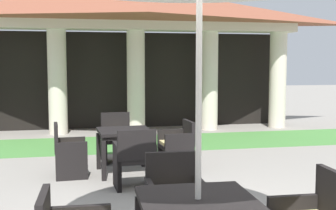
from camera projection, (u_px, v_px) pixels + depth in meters
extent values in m
cylinder|color=beige|center=(57.00, 82.00, 11.54)|extent=(0.49, 0.49, 2.73)
cylinder|color=beige|center=(136.00, 81.00, 11.95)|extent=(0.49, 0.49, 2.73)
cylinder|color=beige|center=(209.00, 81.00, 12.36)|extent=(0.49, 0.49, 2.73)
cylinder|color=beige|center=(278.00, 80.00, 12.77)|extent=(0.49, 0.49, 2.73)
cube|color=beige|center=(136.00, 26.00, 11.81)|extent=(9.04, 0.70, 0.24)
pyramid|color=brown|center=(135.00, 4.00, 11.75)|extent=(9.44, 3.20, 0.93)
cube|color=black|center=(132.00, 80.00, 12.83)|extent=(8.84, 0.16, 2.73)
cube|color=#47843D|center=(146.00, 143.00, 10.34)|extent=(11.24, 2.22, 0.01)
cube|color=black|center=(125.00, 131.00, 7.45)|extent=(0.92, 0.92, 0.05)
cube|color=black|center=(125.00, 134.00, 7.46)|extent=(0.85, 0.85, 0.06)
cube|color=black|center=(104.00, 161.00, 7.00)|extent=(0.07, 0.07, 0.64)
cube|color=black|center=(153.00, 158.00, 7.20)|extent=(0.07, 0.07, 0.64)
cube|color=black|center=(99.00, 151.00, 7.77)|extent=(0.07, 0.07, 0.64)
cube|color=black|center=(143.00, 149.00, 7.98)|extent=(0.07, 0.07, 0.64)
cube|color=black|center=(176.00, 146.00, 7.71)|extent=(0.55, 0.58, 0.07)
cube|color=#E0CC7F|center=(176.00, 143.00, 7.70)|extent=(0.50, 0.54, 0.05)
cube|color=black|center=(189.00, 132.00, 7.74)|extent=(0.09, 0.56, 0.41)
cube|color=black|center=(180.00, 154.00, 7.47)|extent=(0.52, 0.09, 0.68)
cube|color=black|center=(172.00, 148.00, 7.96)|extent=(0.52, 0.09, 0.68)
cube|color=black|center=(166.00, 163.00, 7.43)|extent=(0.06, 0.06, 0.38)
cube|color=black|center=(159.00, 157.00, 7.91)|extent=(0.06, 0.06, 0.38)
cube|color=black|center=(193.00, 161.00, 7.55)|extent=(0.06, 0.06, 0.38)
cube|color=black|center=(184.00, 156.00, 8.03)|extent=(0.06, 0.06, 0.38)
cube|color=black|center=(134.00, 160.00, 6.62)|extent=(0.59, 0.51, 0.07)
cube|color=#E0CC7F|center=(134.00, 156.00, 6.61)|extent=(0.55, 0.47, 0.05)
cube|color=black|center=(137.00, 145.00, 6.38)|extent=(0.57, 0.09, 0.45)
cube|color=black|center=(117.00, 166.00, 6.56)|extent=(0.09, 0.48, 0.68)
cube|color=black|center=(152.00, 164.00, 6.70)|extent=(0.09, 0.48, 0.68)
cube|color=black|center=(116.00, 172.00, 6.78)|extent=(0.06, 0.06, 0.39)
cube|color=black|center=(148.00, 170.00, 6.91)|extent=(0.06, 0.06, 0.39)
cube|color=black|center=(120.00, 179.00, 6.37)|extent=(0.06, 0.06, 0.39)
cube|color=black|center=(154.00, 177.00, 6.50)|extent=(0.06, 0.06, 0.39)
cube|color=black|center=(71.00, 153.00, 7.26)|extent=(0.53, 0.55, 0.07)
cube|color=#E0CC7F|center=(71.00, 149.00, 7.25)|extent=(0.49, 0.51, 0.05)
cube|color=black|center=(56.00, 138.00, 7.17)|extent=(0.09, 0.53, 0.45)
cube|color=black|center=(70.00, 155.00, 7.50)|extent=(0.50, 0.09, 0.61)
cube|color=black|center=(72.00, 161.00, 7.03)|extent=(0.50, 0.09, 0.61)
cube|color=black|center=(84.00, 162.00, 7.56)|extent=(0.06, 0.06, 0.36)
cube|color=black|center=(86.00, 168.00, 7.11)|extent=(0.06, 0.06, 0.36)
cube|color=black|center=(57.00, 163.00, 7.45)|extent=(0.06, 0.06, 0.36)
cube|color=black|center=(57.00, 170.00, 6.99)|extent=(0.06, 0.06, 0.36)
cube|color=black|center=(117.00, 140.00, 8.34)|extent=(0.58, 0.54, 0.07)
cube|color=#E0CC7F|center=(117.00, 137.00, 8.33)|extent=(0.53, 0.50, 0.05)
cube|color=black|center=(115.00, 124.00, 8.54)|extent=(0.55, 0.09, 0.46)
cube|color=black|center=(131.00, 145.00, 8.41)|extent=(0.09, 0.51, 0.63)
cube|color=black|center=(104.00, 146.00, 8.28)|extent=(0.09, 0.51, 0.63)
cube|color=black|center=(132.00, 153.00, 8.21)|extent=(0.06, 0.06, 0.38)
cube|color=black|center=(106.00, 155.00, 8.08)|extent=(0.06, 0.06, 0.38)
cube|color=black|center=(128.00, 149.00, 8.64)|extent=(0.06, 0.06, 0.38)
cube|color=black|center=(103.00, 150.00, 8.52)|extent=(0.06, 0.06, 0.38)
cube|color=black|center=(198.00, 202.00, 3.68)|extent=(0.99, 0.99, 0.05)
cube|color=black|center=(198.00, 208.00, 3.68)|extent=(0.91, 0.91, 0.05)
cylinder|color=beige|center=(199.00, 127.00, 3.62)|extent=(0.05, 0.05, 2.69)
cube|color=black|center=(176.00, 203.00, 4.68)|extent=(0.60, 0.53, 0.07)
cube|color=#E0CC7F|center=(176.00, 197.00, 4.67)|extent=(0.55, 0.49, 0.05)
cube|color=black|center=(172.00, 173.00, 4.89)|extent=(0.59, 0.08, 0.47)
cube|color=black|center=(201.00, 209.00, 4.73)|extent=(0.08, 0.51, 0.62)
cube|color=black|center=(334.00, 197.00, 3.89)|extent=(0.08, 0.56, 0.47)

